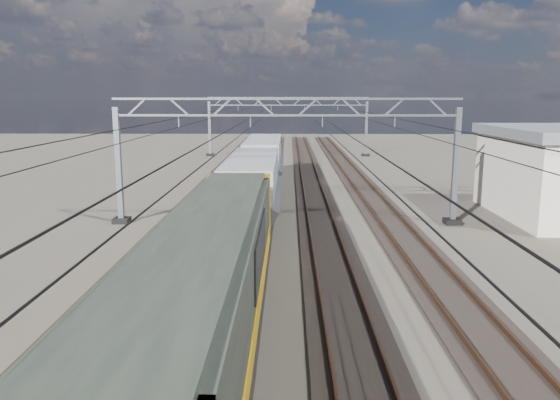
{
  "coord_description": "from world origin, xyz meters",
  "views": [
    {
      "loc": [
        0.15,
        -26.53,
        7.18
      ],
      "look_at": [
        -0.26,
        -1.42,
        2.4
      ],
      "focal_mm": 35.0,
      "sensor_mm": 36.0,
      "label": 1
    }
  ],
  "objects_px": {
    "hopper_wagon_lead": "(252,182)",
    "hopper_wagon_mid": "(263,156)",
    "catenary_gantry_mid": "(286,156)",
    "locomotive": "(208,281)",
    "catenary_gantry_far": "(288,124)"
  },
  "relations": [
    {
      "from": "catenary_gantry_mid",
      "to": "hopper_wagon_lead",
      "type": "bearing_deg",
      "value": 152.9
    },
    {
      "from": "catenary_gantry_mid",
      "to": "hopper_wagon_mid",
      "type": "xyz_separation_m",
      "value": [
        -2.0,
        15.22,
        -1.67
      ]
    },
    {
      "from": "locomotive",
      "to": "hopper_wagon_lead",
      "type": "distance_m",
      "value": 17.7
    },
    {
      "from": "hopper_wagon_lead",
      "to": "hopper_wagon_mid",
      "type": "bearing_deg",
      "value": 90.0
    },
    {
      "from": "catenary_gantry_mid",
      "to": "hopper_wagon_mid",
      "type": "bearing_deg",
      "value": 97.49
    },
    {
      "from": "locomotive",
      "to": "hopper_wagon_mid",
      "type": "height_order",
      "value": "locomotive"
    },
    {
      "from": "locomotive",
      "to": "hopper_wagon_mid",
      "type": "bearing_deg",
      "value": 90.0
    },
    {
      "from": "catenary_gantry_mid",
      "to": "catenary_gantry_far",
      "type": "xyz_separation_m",
      "value": [
        0.0,
        36.0,
        0.0
      ]
    },
    {
      "from": "catenary_gantry_mid",
      "to": "catenary_gantry_far",
      "type": "relative_size",
      "value": 1.0
    },
    {
      "from": "catenary_gantry_mid",
      "to": "hopper_wagon_lead",
      "type": "height_order",
      "value": "catenary_gantry_mid"
    },
    {
      "from": "locomotive",
      "to": "hopper_wagon_mid",
      "type": "distance_m",
      "value": 31.9
    },
    {
      "from": "hopper_wagon_lead",
      "to": "hopper_wagon_mid",
      "type": "xyz_separation_m",
      "value": [
        0.0,
        14.2,
        0.0
      ]
    },
    {
      "from": "catenary_gantry_mid",
      "to": "hopper_wagon_lead",
      "type": "xyz_separation_m",
      "value": [
        -2.0,
        1.02,
        -1.67
      ]
    },
    {
      "from": "catenary_gantry_far",
      "to": "hopper_wagon_lead",
      "type": "distance_m",
      "value": 35.07
    },
    {
      "from": "locomotive",
      "to": "hopper_wagon_mid",
      "type": "xyz_separation_m",
      "value": [
        -0.0,
        31.9,
        -0.09
      ]
    }
  ]
}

